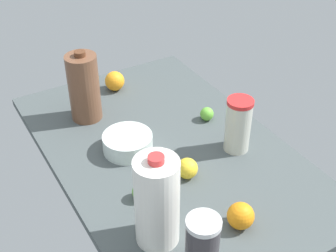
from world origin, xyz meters
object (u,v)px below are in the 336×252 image
chocolate_milk_jug (84,87)px  orange_loose (115,81)px  shaker_bottle (202,250)px  orange_near_front (241,215)px  lime_beside_bowl (141,192)px  lemon_far_back (187,168)px  milk_jug (157,202)px  tumbler_cup (238,125)px  mixing_bowl (128,143)px  lime_by_jug (207,114)px

chocolate_milk_jug → orange_loose: chocolate_milk_jug is taller
shaker_bottle → orange_near_front: shaker_bottle is taller
lime_beside_bowl → lemon_far_back: 17.55cm
chocolate_milk_jug → milk_jug: bearing=-5.2°
chocolate_milk_jug → tumbler_cup: size_ratio=1.40×
mixing_bowl → orange_loose: size_ratio=2.13×
milk_jug → shaker_bottle: milk_jug is taller
lime_by_jug → lemon_far_back: lemon_far_back is taller
orange_loose → mixing_bowl: bearing=-18.9°
tumbler_cup → lime_by_jug: 20.89cm
mixing_bowl → tumbler_cup: (17.98, 32.84, 6.83)cm
milk_jug → lime_by_jug: 61.11cm
lime_beside_bowl → lime_by_jug: bearing=121.1°
lime_beside_bowl → orange_near_front: 30.97cm
mixing_bowl → lime_beside_bowl: mixing_bowl is taller
lemon_far_back → orange_near_front: bearing=4.6°
mixing_bowl → orange_near_front: size_ratio=2.19×
chocolate_milk_jug → lime_by_jug: size_ratio=5.39×
chocolate_milk_jug → orange_near_front: size_ratio=3.51×
lime_by_jug → chocolate_milk_jug: bearing=-122.7°
tumbler_cup → orange_near_front: (29.27, -20.49, -5.98)cm
tumbler_cup → shaker_bottle: shaker_bottle is taller
shaker_bottle → lime_beside_bowl: shaker_bottle is taller
mixing_bowl → lemon_far_back: 24.22cm
lime_beside_bowl → lemon_far_back: lemon_far_back is taller
lime_by_jug → orange_loose: bearing=-151.3°
chocolate_milk_jug → orange_loose: bearing=126.1°
orange_loose → lime_beside_bowl: bearing=-18.3°
chocolate_milk_jug → shaker_bottle: size_ratio=1.36×
lime_by_jug → orange_loose: (-37.46, -20.49, 1.46)cm
milk_jug → shaker_bottle: bearing=10.8°
tumbler_cup → lime_beside_bowl: bearing=-82.5°
orange_loose → orange_near_front: 86.26cm
lime_beside_bowl → lemon_far_back: (-1.33, 17.48, 0.73)cm
orange_near_front → lemon_far_back: 25.43cm
tumbler_cup → lime_by_jug: tumbler_cup is taller
tumbler_cup → orange_loose: tumbler_cup is taller
orange_near_front → lemon_far_back: size_ratio=1.15×
mixing_bowl → lime_by_jug: size_ratio=3.35×
tumbler_cup → lemon_far_back: tumbler_cup is taller
lime_by_jug → milk_jug: bearing=-47.3°
shaker_bottle → orange_loose: bearing=167.8°
lime_beside_bowl → lemon_far_back: size_ratio=0.79×
lime_by_jug → lemon_far_back: size_ratio=0.75×
orange_loose → lemon_far_back: (60.91, -3.05, -0.62)cm
chocolate_milk_jug → orange_near_front: chocolate_milk_jug is taller
mixing_bowl → lime_beside_bowl: 24.33cm
chocolate_milk_jug → lemon_far_back: bearing=17.1°
mixing_bowl → shaker_bottle: 56.81cm
orange_loose → shaker_bottle: bearing=-12.2°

